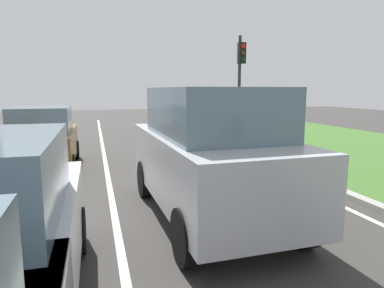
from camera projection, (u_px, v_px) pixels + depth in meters
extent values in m
plane|color=#383533|center=(129.00, 163.00, 10.71)|extent=(60.00, 60.00, 0.00)
cube|color=silver|center=(106.00, 164.00, 10.52)|extent=(0.12, 32.00, 0.01)
cube|color=silver|center=(237.00, 157.00, 11.68)|extent=(0.12, 32.00, 0.01)
cube|color=#3D6628|center=(357.00, 149.00, 12.99)|extent=(9.00, 48.00, 0.06)
cube|color=#9E9B93|center=(250.00, 154.00, 11.80)|extent=(0.24, 48.00, 0.12)
cube|color=#B7BABF|center=(209.00, 166.00, 6.04)|extent=(2.03, 4.55, 1.10)
cube|color=slate|center=(212.00, 112.00, 5.75)|extent=(1.78, 2.75, 0.80)
cylinder|color=black|center=(145.00, 179.00, 7.31)|extent=(0.24, 0.77, 0.76)
cylinder|color=black|center=(221.00, 173.00, 7.83)|extent=(0.24, 0.77, 0.76)
cylinder|color=black|center=(186.00, 237.00, 4.42)|extent=(0.24, 0.77, 0.76)
cylinder|color=black|center=(303.00, 222.00, 4.94)|extent=(0.24, 0.77, 0.76)
cylinder|color=black|center=(77.00, 231.00, 4.76)|extent=(0.22, 0.64, 0.64)
cube|color=brown|center=(45.00, 145.00, 9.84)|extent=(1.64, 3.70, 0.80)
cube|color=slate|center=(42.00, 119.00, 9.48)|extent=(1.48, 1.90, 0.68)
cylinder|color=black|center=(25.00, 152.00, 10.89)|extent=(0.22, 0.60, 0.60)
cylinder|color=black|center=(75.00, 150.00, 11.30)|extent=(0.22, 0.60, 0.60)
cylinder|color=black|center=(6.00, 170.00, 8.50)|extent=(0.22, 0.60, 0.60)
cylinder|color=black|center=(71.00, 166.00, 8.91)|extent=(0.22, 0.60, 0.60)
cylinder|color=#2D2D2D|center=(239.00, 89.00, 15.50)|extent=(0.14, 0.14, 4.59)
cube|color=black|center=(242.00, 53.00, 15.07)|extent=(0.32, 0.24, 0.90)
sphere|color=red|center=(243.00, 46.00, 14.90)|extent=(0.20, 0.20, 0.20)
sphere|color=#382B0C|center=(243.00, 53.00, 14.95)|extent=(0.20, 0.20, 0.20)
sphere|color=black|center=(243.00, 59.00, 14.99)|extent=(0.20, 0.20, 0.20)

